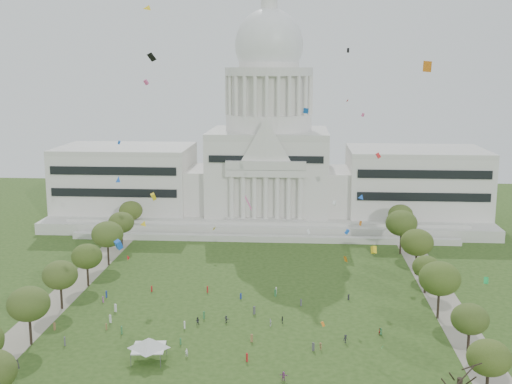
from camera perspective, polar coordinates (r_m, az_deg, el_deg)
The scene contains 31 objects.
ground at distance 138.43m, azimuth -1.32°, elevation -13.39°, with size 400.00×400.00×0.00m, color #2A4616.
capitol at distance 242.00m, azimuth 1.12°, elevation 2.67°, with size 160.00×64.50×91.30m.
path_left at distance 176.16m, azimuth -16.30°, elevation -8.41°, with size 8.00×160.00×0.04m, color gray.
path_right at distance 169.62m, azimuth 16.25°, elevation -9.16°, with size 8.00×160.00×0.04m, color gray.
row_tree_r_0 at distance 121.51m, azimuth 20.00°, elevation -13.68°, with size 7.67×7.67×10.91m.
row_tree_l_1 at distance 143.07m, azimuth -19.56°, elevation -9.36°, with size 8.86×8.86×12.59m.
row_tree_r_1 at distance 137.70m, azimuth 18.48°, elevation -10.66°, with size 7.58×7.58×10.78m.
row_tree_l_2 at distance 161.26m, azimuth -17.02°, elevation -7.07°, with size 8.42×8.42×11.97m.
row_tree_r_2 at distance 154.12m, azimuth 16.01°, elevation -7.40°, with size 9.55×9.55×13.58m.
row_tree_l_3 at distance 175.92m, azimuth -14.81°, elevation -5.55°, with size 8.12×8.12×11.55m.
row_tree_r_3 at distance 170.84m, azimuth 14.87°, elevation -6.45°, with size 7.01×7.01×9.98m.
row_tree_l_4 at distance 192.57m, azimuth -13.07°, elevation -3.68°, with size 9.29×9.29×13.21m.
row_tree_r_4 at distance 184.98m, azimuth 14.12°, elevation -4.36°, with size 9.19×9.19×13.06m.
row_tree_l_5 at distance 210.40m, azimuth -11.89°, elevation -2.67°, with size 8.33×8.33×11.85m.
row_tree_r_5 at distance 203.86m, azimuth 12.80°, elevation -2.71°, with size 9.82×9.82×13.96m.
row_tree_l_6 at distance 227.88m, azimuth -11.06°, elevation -1.63°, with size 8.19×8.19×11.64m.
row_tree_r_6 at distance 221.82m, azimuth 12.72°, elevation -1.98°, with size 8.42×8.42×11.97m.
big_bare_tree at distance 112.02m, azimuth 17.71°, elevation -15.18°, with size 6.00×5.00×12.80m.
event_tent at distance 131.67m, azimuth -9.52°, elevation -13.06°, with size 9.57×9.57×4.90m.
person_0 at distance 145.15m, azimuth 11.03°, elevation -12.06°, with size 0.80×0.52×1.64m, color #33723F.
person_2 at distance 145.28m, azimuth 10.98°, elevation -12.05°, with size 0.76×0.47×1.57m, color #B21E1E.
person_3 at distance 136.39m, azimuth 5.75°, elevation -13.48°, with size 1.01×0.52×1.56m, color olive.
person_4 at distance 147.21m, azimuth 1.30°, elevation -11.51°, with size 0.97×0.53×1.66m, color silver.
person_5 at distance 149.12m, azimuth -2.66°, elevation -11.21°, with size 1.55×0.61×1.67m, color #4C4C51.
person_7 at distance 133.52m, azimuth -6.19°, elevation -14.00°, with size 0.63×0.46×1.72m, color silver.
person_8 at distance 148.14m, azimuth -5.22°, elevation -11.35°, with size 0.93×0.57×1.90m, color #26262B.
person_9 at distance 139.95m, azimuth 7.96°, elevation -12.80°, with size 1.20×0.62×1.86m, color #26262B.
person_10 at distance 148.66m, azimuth 2.36°, elevation -11.28°, with size 0.98×0.54×1.67m, color #26262B.
person_11 at distance 123.87m, azimuth 2.46°, elevation -16.02°, with size 1.64×0.65×1.77m, color #994C8C.
distant_crowd at distance 152.28m, azimuth -5.80°, elevation -10.76°, with size 66.82×39.55×1.94m.
kite_swarm at distance 138.98m, azimuth 0.48°, elevation -1.62°, with size 84.89×98.46×66.50m.
Camera 1 is at (11.78, -125.62, 56.96)m, focal length 45.00 mm.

